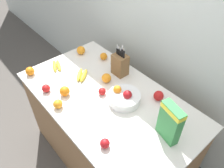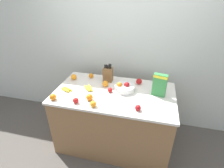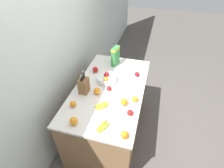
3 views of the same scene
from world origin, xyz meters
name	(u,v)px [view 2 (image 2 of 3)]	position (x,y,z in m)	size (l,w,h in m)	color
ground_plane	(114,140)	(0.00, 0.00, 0.00)	(14.00, 14.00, 0.00)	#514C47
wall_back	(124,47)	(0.00, 0.66, 1.30)	(9.00, 0.06, 2.60)	silver
counter	(114,118)	(0.00, 0.00, 0.45)	(1.58, 0.90, 0.89)	olive
knife_block	(108,74)	(-0.16, 0.29, 1.00)	(0.13, 0.11, 0.32)	brown
cereal_box	(160,84)	(0.57, 0.07, 1.06)	(0.18, 0.10, 0.30)	#338442
fruit_bowl	(124,88)	(0.12, 0.07, 0.94)	(0.26, 0.26, 0.12)	silver
banana_bunch_left	(66,89)	(-0.63, -0.11, 0.91)	(0.19, 0.14, 0.04)	yellow
banana_bunch_right	(89,88)	(-0.35, -0.01, 0.91)	(0.18, 0.19, 0.04)	yellow
apple_near_bananas	(76,101)	(-0.39, -0.35, 0.93)	(0.07, 0.07, 0.07)	red
apple_leftmost	(138,108)	(0.35, -0.31, 0.93)	(0.07, 0.07, 0.07)	#A31419
apple_middle	(139,81)	(0.29, 0.30, 0.93)	(0.08, 0.08, 0.08)	red
apple_rear	(110,90)	(-0.05, -0.01, 0.93)	(0.06, 0.06, 0.06)	red
orange_front_center	(93,104)	(-0.16, -0.37, 0.93)	(0.08, 0.08, 0.08)	orange
orange_mid_right	(74,77)	(-0.67, 0.20, 0.94)	(0.09, 0.09, 0.09)	orange
orange_by_cereal	(91,76)	(-0.44, 0.32, 0.93)	(0.07, 0.07, 0.07)	orange
orange_back_center	(53,97)	(-0.69, -0.35, 0.93)	(0.08, 0.08, 0.08)	orange
orange_mid_left	(105,84)	(-0.15, 0.12, 0.94)	(0.09, 0.09, 0.09)	orange
orange_front_left	(90,97)	(-0.25, -0.25, 0.94)	(0.08, 0.08, 0.08)	orange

